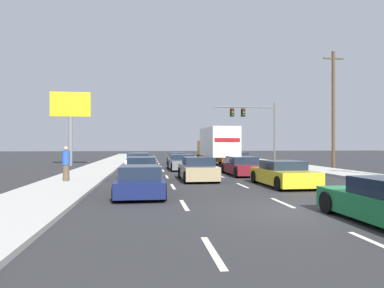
{
  "coord_description": "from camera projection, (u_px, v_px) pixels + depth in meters",
  "views": [
    {
      "loc": [
        -4.62,
        -9.68,
        2.01
      ],
      "look_at": [
        -0.9,
        18.78,
        2.04
      ],
      "focal_mm": 32.23,
      "sensor_mm": 36.0,
      "label": 1
    }
  ],
  "objects": [
    {
      "name": "traffic_signal_mast",
      "position": [
        251.0,
        118.0,
        41.19
      ],
      "size": [
        7.44,
        0.69,
        7.05
      ],
      "color": "#595B56",
      "rests_on": "ground_plane"
    },
    {
      "name": "roadside_billboard",
      "position": [
        71.0,
        114.0,
        32.24
      ],
      "size": [
        3.69,
        0.36,
        6.92
      ],
      "color": "slate",
      "rests_on": "ground_plane"
    },
    {
      "name": "car_white",
      "position": [
        138.0,
        162.0,
        27.75
      ],
      "size": [
        2.02,
        4.45,
        1.31
      ],
      "color": "white",
      "rests_on": "ground_plane"
    },
    {
      "name": "car_navy",
      "position": [
        140.0,
        182.0,
        13.63
      ],
      "size": [
        1.91,
        4.32,
        1.18
      ],
      "color": "#141E4C",
      "rests_on": "ground_plane"
    },
    {
      "name": "car_red",
      "position": [
        239.0,
        158.0,
        36.51
      ],
      "size": [
        2.04,
        4.27,
        1.18
      ],
      "color": "red",
      "rests_on": "ground_plane"
    },
    {
      "name": "pedestrian_near_corner",
      "position": [
        66.0,
        164.0,
        17.57
      ],
      "size": [
        0.38,
        0.38,
        1.77
      ],
      "color": "brown",
      "rests_on": "sidewalk_left"
    },
    {
      "name": "car_tan",
      "position": [
        198.0,
        169.0,
        19.23
      ],
      "size": [
        1.89,
        4.15,
        1.31
      ],
      "color": "tan",
      "rests_on": "ground_plane"
    },
    {
      "name": "car_gray",
      "position": [
        182.0,
        163.0,
        27.15
      ],
      "size": [
        2.06,
        4.6,
        1.23
      ],
      "color": "slate",
      "rests_on": "ground_plane"
    },
    {
      "name": "ground_plane",
      "position": [
        193.0,
        164.0,
        34.98
      ],
      "size": [
        140.0,
        140.0,
        0.0
      ],
      "primitive_type": "plane",
      "color": "#2B2B2D"
    },
    {
      "name": "sidewalk_left",
      "position": [
        100.0,
        167.0,
        28.92
      ],
      "size": [
        3.14,
        80.0,
        0.14
      ],
      "primitive_type": "cube",
      "color": "#B2AFA8",
      "rests_on": "ground_plane"
    },
    {
      "name": "car_silver",
      "position": [
        178.0,
        159.0,
        35.33
      ],
      "size": [
        2.05,
        4.06,
        1.17
      ],
      "color": "#B7BABF",
      "rests_on": "ground_plane"
    },
    {
      "name": "utility_pole_mid",
      "position": [
        333.0,
        108.0,
        29.01
      ],
      "size": [
        1.8,
        0.28,
        9.86
      ],
      "color": "brown",
      "rests_on": "ground_plane"
    },
    {
      "name": "sidewalk_right",
      "position": [
        293.0,
        166.0,
        31.13
      ],
      "size": [
        3.14,
        80.0,
        0.14
      ],
      "primitive_type": "cube",
      "color": "#B2AFA8",
      "rests_on": "ground_plane"
    },
    {
      "name": "car_blue",
      "position": [
        140.0,
        159.0,
        34.27
      ],
      "size": [
        1.93,
        4.6,
        1.18
      ],
      "color": "#1E389E",
      "rests_on": "ground_plane"
    },
    {
      "name": "box_truck",
      "position": [
        217.0,
        144.0,
        31.65
      ],
      "size": [
        2.68,
        8.09,
        3.5
      ],
      "color": "white",
      "rests_on": "ground_plane"
    },
    {
      "name": "lane_markings",
      "position": [
        198.0,
        166.0,
        31.67
      ],
      "size": [
        6.94,
        62.0,
        0.01
      ],
      "color": "silver",
      "rests_on": "ground_plane"
    },
    {
      "name": "car_black",
      "position": [
        141.0,
        169.0,
        19.98
      ],
      "size": [
        2.0,
        4.57,
        1.29
      ],
      "color": "black",
      "rests_on": "ground_plane"
    },
    {
      "name": "car_maroon",
      "position": [
        242.0,
        166.0,
        22.6
      ],
      "size": [
        1.94,
        4.67,
        1.21
      ],
      "color": "maroon",
      "rests_on": "ground_plane"
    },
    {
      "name": "car_yellow",
      "position": [
        283.0,
        174.0,
        16.59
      ],
      "size": [
        2.07,
        4.32,
        1.22
      ],
      "color": "yellow",
      "rests_on": "ground_plane"
    }
  ]
}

